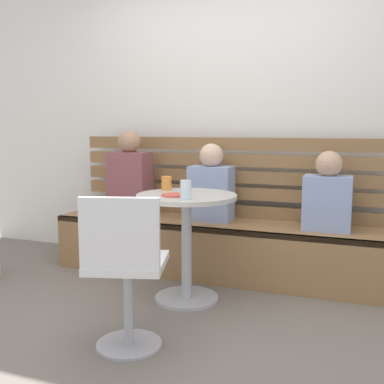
% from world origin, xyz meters
% --- Properties ---
extents(ground, '(8.00, 8.00, 0.00)m').
position_xyz_m(ground, '(0.00, 0.00, 0.00)').
color(ground, '#70665B').
extents(back_wall, '(5.20, 0.10, 2.90)m').
position_xyz_m(back_wall, '(0.00, 1.64, 1.45)').
color(back_wall, silver).
rests_on(back_wall, ground).
extents(booth_bench, '(2.70, 0.52, 0.44)m').
position_xyz_m(booth_bench, '(0.00, 1.20, 0.22)').
color(booth_bench, olive).
rests_on(booth_bench, ground).
extents(booth_backrest, '(2.65, 0.04, 0.66)m').
position_xyz_m(booth_backrest, '(0.00, 1.44, 0.78)').
color(booth_backrest, olive).
rests_on(booth_backrest, booth_bench).
extents(cafe_table, '(0.68, 0.68, 0.74)m').
position_xyz_m(cafe_table, '(-0.04, 0.61, 0.52)').
color(cafe_table, '#ADADB2').
rests_on(cafe_table, ground).
extents(white_chair, '(0.50, 0.50, 0.85)m').
position_xyz_m(white_chair, '(-0.07, -0.20, 0.46)').
color(white_chair, '#ADADB2').
rests_on(white_chair, ground).
extents(person_adult, '(0.34, 0.22, 0.72)m').
position_xyz_m(person_adult, '(-0.79, 1.20, 0.76)').
color(person_adult, brown).
rests_on(person_adult, booth_bench).
extents(person_child_left, '(0.34, 0.22, 0.58)m').
position_xyz_m(person_child_left, '(0.83, 1.20, 0.69)').
color(person_child_left, '#8C9EC6').
rests_on(person_child_left, booth_bench).
extents(person_child_middle, '(0.34, 0.22, 0.62)m').
position_xyz_m(person_child_middle, '(-0.08, 1.24, 0.71)').
color(person_child_middle, '#8C9EC6').
rests_on(person_child_middle, booth_bench).
extents(cup_glass_tall, '(0.07, 0.07, 0.12)m').
position_xyz_m(cup_glass_tall, '(0.03, 0.41, 0.80)').
color(cup_glass_tall, silver).
rests_on(cup_glass_tall, cafe_table).
extents(cup_tumbler_orange, '(0.07, 0.07, 0.10)m').
position_xyz_m(cup_tumbler_orange, '(-0.25, 0.75, 0.79)').
color(cup_tumbler_orange, orange).
rests_on(cup_tumbler_orange, cafe_table).
extents(plate_small, '(0.17, 0.17, 0.01)m').
position_xyz_m(plate_small, '(-0.09, 0.51, 0.75)').
color(plate_small, '#DB4C42').
rests_on(plate_small, cafe_table).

